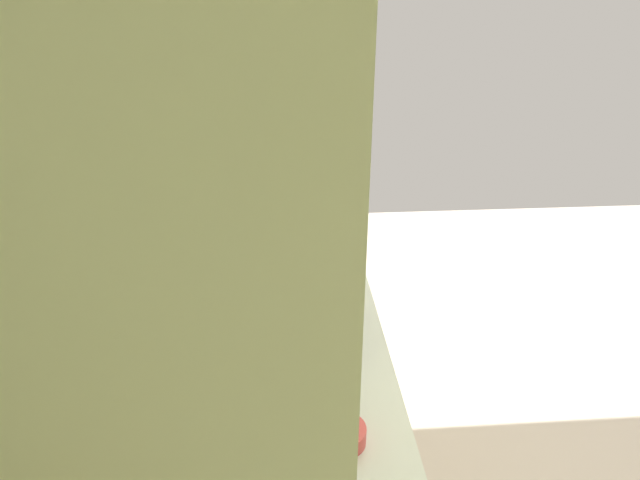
% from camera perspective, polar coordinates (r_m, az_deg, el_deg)
% --- Properties ---
extents(ground_plane, '(6.12, 6.12, 0.00)m').
position_cam_1_polar(ground_plane, '(2.95, 25.66, -21.22)').
color(ground_plane, beige).
extents(wall_back, '(3.95, 0.12, 2.80)m').
position_cam_1_polar(wall_back, '(1.83, -15.21, 4.12)').
color(wall_back, beige).
rests_on(wall_back, ground_plane).
extents(upper_cabinets, '(1.76, 0.36, 0.60)m').
position_cam_1_polar(upper_cabinets, '(1.23, -10.20, 18.04)').
color(upper_cabinets, beige).
extents(oven_range, '(0.68, 0.66, 1.07)m').
position_cam_1_polar(oven_range, '(3.41, -3.26, -1.74)').
color(oven_range, black).
rests_on(oven_range, ground_plane).
extents(microwave, '(0.47, 0.34, 0.28)m').
position_cam_1_polar(microwave, '(1.93, -3.52, -6.07)').
color(microwave, white).
rests_on(microwave, counter_run).
extents(bowl, '(0.13, 0.13, 0.05)m').
position_cam_1_polar(bowl, '(1.57, 2.55, -20.17)').
color(bowl, '#D84C47').
rests_on(bowl, counter_run).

